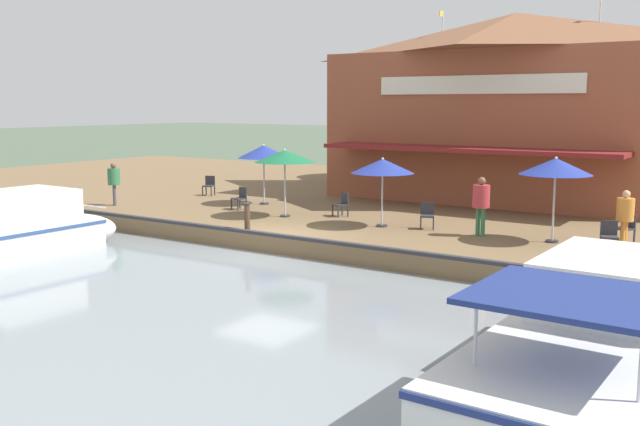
% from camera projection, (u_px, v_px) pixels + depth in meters
% --- Properties ---
extents(ground_plane, '(220.00, 220.00, 0.00)m').
position_uv_depth(ground_plane, '(267.00, 256.00, 21.73)').
color(ground_plane, '#4C5B47').
extents(quay_deck, '(22.00, 56.00, 0.60)m').
position_uv_depth(quay_deck, '(423.00, 204.00, 30.75)').
color(quay_deck, brown).
rests_on(quay_deck, ground).
extents(quay_edge_fender, '(0.20, 50.40, 0.10)m').
position_uv_depth(quay_edge_fender, '(268.00, 234.00, 21.71)').
color(quay_edge_fender, '#2D2D33').
rests_on(quay_edge_fender, quay_deck).
extents(waterfront_restaurant, '(10.68, 14.15, 8.27)m').
position_uv_depth(waterfront_restaurant, '(513.00, 104.00, 30.60)').
color(waterfront_restaurant, brown).
rests_on(waterfront_restaurant, quay_deck).
extents(patio_umbrella_mid_patio_right, '(2.06, 2.06, 2.49)m').
position_uv_depth(patio_umbrella_mid_patio_right, '(556.00, 167.00, 20.39)').
color(patio_umbrella_mid_patio_right, '#B7B7B7').
rests_on(patio_umbrella_mid_patio_right, quay_deck).
extents(patio_umbrella_mid_patio_left, '(2.14, 2.14, 2.42)m').
position_uv_depth(patio_umbrella_mid_patio_left, '(285.00, 156.00, 25.06)').
color(patio_umbrella_mid_patio_left, '#B7B7B7').
rests_on(patio_umbrella_mid_patio_left, quay_deck).
extents(patio_umbrella_by_entrance, '(2.05, 2.05, 2.40)m').
position_uv_depth(patio_umbrella_by_entrance, '(264.00, 152.00, 28.23)').
color(patio_umbrella_by_entrance, '#B7B7B7').
rests_on(patio_umbrella_by_entrance, quay_deck).
extents(patio_umbrella_back_row, '(2.05, 2.05, 2.27)m').
position_uv_depth(patio_umbrella_back_row, '(383.00, 166.00, 23.05)').
color(patio_umbrella_back_row, '#B7B7B7').
rests_on(patio_umbrella_back_row, quay_deck).
extents(cafe_chair_mid_patio, '(0.59, 0.59, 0.85)m').
position_uv_depth(cafe_chair_mid_patio, '(342.00, 203.00, 25.40)').
color(cafe_chair_mid_patio, '#2D2D33').
rests_on(cafe_chair_mid_patio, quay_deck).
extents(cafe_chair_back_row_seat, '(0.56, 0.56, 0.85)m').
position_uv_depth(cafe_chair_back_row_seat, '(609.00, 235.00, 19.29)').
color(cafe_chair_back_row_seat, '#2D2D33').
rests_on(cafe_chair_back_row_seat, quay_deck).
extents(cafe_chair_under_first_umbrella, '(0.57, 0.57, 0.85)m').
position_uv_depth(cafe_chair_under_first_umbrella, '(209.00, 184.00, 31.24)').
color(cafe_chair_under_first_umbrella, '#2D2D33').
rests_on(cafe_chair_under_first_umbrella, quay_deck).
extents(cafe_chair_beside_entrance, '(0.58, 0.58, 0.85)m').
position_uv_depth(cafe_chair_beside_entrance, '(427.00, 214.00, 22.88)').
color(cafe_chair_beside_entrance, '#2D2D33').
rests_on(cafe_chair_beside_entrance, quay_deck).
extents(cafe_chair_far_corner_seat, '(0.53, 0.53, 0.85)m').
position_uv_depth(cafe_chair_far_corner_seat, '(240.00, 197.00, 27.05)').
color(cafe_chair_far_corner_seat, '#2D2D33').
rests_on(cafe_chair_far_corner_seat, quay_deck).
extents(cafe_chair_facing_river, '(0.59, 0.59, 0.85)m').
position_uv_depth(cafe_chair_facing_river, '(626.00, 227.00, 20.55)').
color(cafe_chair_facing_river, '#2D2D33').
rests_on(cafe_chair_facing_river, quay_deck).
extents(person_mid_patio, '(0.51, 0.51, 1.81)m').
position_uv_depth(person_mid_patio, '(481.00, 199.00, 21.51)').
color(person_mid_patio, '#337547').
rests_on(person_mid_patio, quay_deck).
extents(person_near_entrance, '(0.47, 0.47, 1.65)m').
position_uv_depth(person_near_entrance, '(625.00, 213.00, 19.54)').
color(person_near_entrance, orange).
rests_on(person_near_entrance, quay_deck).
extents(person_at_quay_edge, '(0.48, 0.48, 1.69)m').
position_uv_depth(person_at_quay_edge, '(114.00, 179.00, 28.06)').
color(person_at_quay_edge, '#4C4C56').
rests_on(person_at_quay_edge, quay_deck).
extents(motorboat_fourth_along, '(7.64, 3.03, 1.97)m').
position_uv_depth(motorboat_fourth_along, '(8.00, 232.00, 21.35)').
color(motorboat_fourth_along, white).
rests_on(motorboat_fourth_along, river_water).
extents(motorboat_far_downstream, '(8.86, 3.23, 1.98)m').
position_uv_depth(motorboat_far_downstream, '(612.00, 333.00, 12.00)').
color(motorboat_far_downstream, white).
rests_on(motorboat_far_downstream, river_water).
extents(mooring_post, '(0.22, 0.22, 0.91)m').
position_uv_depth(mooring_post, '(247.00, 217.00, 22.42)').
color(mooring_post, '#473323').
rests_on(mooring_post, quay_deck).
extents(tree_upstream_bank, '(5.30, 5.05, 7.33)m').
position_uv_depth(tree_upstream_bank, '(428.00, 90.00, 37.39)').
color(tree_upstream_bank, brown).
rests_on(tree_upstream_bank, quay_deck).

